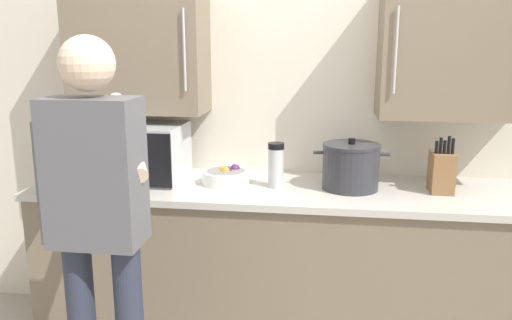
# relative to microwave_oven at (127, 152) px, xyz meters

# --- Properties ---
(back_wall_tiled) EXTENTS (4.00, 0.44, 2.76)m
(back_wall_tiled) POSITION_rel_microwave_oven_xyz_m (0.88, 0.30, 0.36)
(back_wall_tiled) COLOR beige
(back_wall_tiled) RESTS_ON ground_plane
(counter_unit) EXTENTS (2.66, 0.67, 0.92)m
(counter_unit) POSITION_rel_microwave_oven_xyz_m (0.88, -0.03, -0.61)
(counter_unit) COLOR #756651
(counter_unit) RESTS_ON ground_plane
(microwave_oven) EXTENTS (0.57, 0.78, 0.31)m
(microwave_oven) POSITION_rel_microwave_oven_xyz_m (0.00, 0.00, 0.00)
(microwave_oven) COLOR #B7BABF
(microwave_oven) RESTS_ON counter_unit
(knife_block) EXTENTS (0.11, 0.15, 0.29)m
(knife_block) POSITION_rel_microwave_oven_xyz_m (1.66, -0.02, -0.05)
(knife_block) COLOR brown
(knife_block) RESTS_ON counter_unit
(thermos_flask) EXTENTS (0.08, 0.08, 0.24)m
(thermos_flask) POSITION_rel_microwave_oven_xyz_m (0.83, -0.05, -0.03)
(thermos_flask) COLOR #B7BABF
(thermos_flask) RESTS_ON counter_unit
(stock_pot) EXTENTS (0.39, 0.29, 0.27)m
(stock_pot) POSITION_rel_microwave_oven_xyz_m (1.21, -0.02, -0.03)
(stock_pot) COLOR #2D2D33
(stock_pot) RESTS_ON counter_unit
(fruit_bowl) EXTENTS (0.25, 0.25, 0.10)m
(fruit_bowl) POSITION_rel_microwave_oven_xyz_m (0.55, -0.02, -0.11)
(fruit_bowl) COLOR white
(fruit_bowl) RESTS_ON counter_unit
(person_figure) EXTENTS (0.44, 0.61, 1.68)m
(person_figure) POSITION_rel_microwave_oven_xyz_m (0.23, -0.87, -0.06)
(person_figure) COLOR #282D3D
(person_figure) RESTS_ON ground_plane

